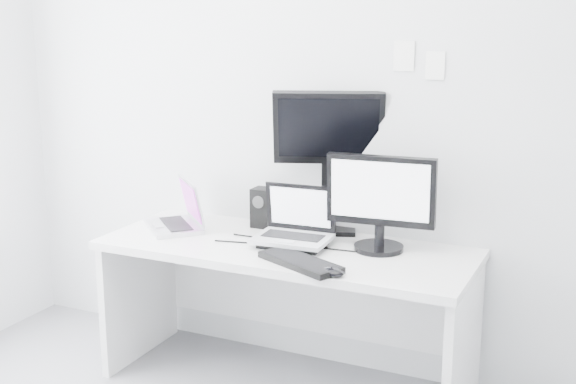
# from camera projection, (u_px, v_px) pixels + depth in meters

# --- Properties ---
(back_wall) EXTENTS (3.60, 0.00, 3.60)m
(back_wall) POSITION_uv_depth(u_px,v_px,m) (315.00, 108.00, 3.81)
(back_wall) COLOR silver
(back_wall) RESTS_ON ground
(desk) EXTENTS (1.80, 0.70, 0.73)m
(desk) POSITION_uv_depth(u_px,v_px,m) (286.00, 317.00, 3.73)
(desk) COLOR white
(desk) RESTS_ON ground
(macbook) EXTENTS (0.44, 0.43, 0.26)m
(macbook) POSITION_uv_depth(u_px,v_px,m) (172.00, 204.00, 3.91)
(macbook) COLOR silver
(macbook) RESTS_ON desk
(speaker) EXTENTS (0.12, 0.12, 0.20)m
(speaker) POSITION_uv_depth(u_px,v_px,m) (263.00, 208.00, 3.95)
(speaker) COLOR black
(speaker) RESTS_ON desk
(dell_laptop) EXTENTS (0.37, 0.29, 0.29)m
(dell_laptop) POSITION_uv_depth(u_px,v_px,m) (292.00, 217.00, 3.60)
(dell_laptop) COLOR silver
(dell_laptop) RESTS_ON desk
(rear_monitor) EXTENTS (0.58, 0.38, 0.74)m
(rear_monitor) POSITION_uv_depth(u_px,v_px,m) (328.00, 160.00, 3.80)
(rear_monitor) COLOR black
(rear_monitor) RESTS_ON desk
(samsung_monitor) EXTENTS (0.53, 0.28, 0.47)m
(samsung_monitor) POSITION_uv_depth(u_px,v_px,m) (380.00, 202.00, 3.52)
(samsung_monitor) COLOR black
(samsung_monitor) RESTS_ON desk
(keyboard) EXTENTS (0.44, 0.31, 0.03)m
(keyboard) POSITION_uv_depth(u_px,v_px,m) (300.00, 262.00, 3.36)
(keyboard) COLOR black
(keyboard) RESTS_ON desk
(mouse) EXTENTS (0.13, 0.10, 0.04)m
(mouse) POSITION_uv_depth(u_px,v_px,m) (333.00, 272.00, 3.22)
(mouse) COLOR black
(mouse) RESTS_ON desk
(wall_note_0) EXTENTS (0.10, 0.00, 0.14)m
(wall_note_0) POSITION_uv_depth(u_px,v_px,m) (404.00, 56.00, 3.56)
(wall_note_0) COLOR white
(wall_note_0) RESTS_ON back_wall
(wall_note_1) EXTENTS (0.09, 0.00, 0.13)m
(wall_note_1) POSITION_uv_depth(u_px,v_px,m) (435.00, 66.00, 3.51)
(wall_note_1) COLOR white
(wall_note_1) RESTS_ON back_wall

